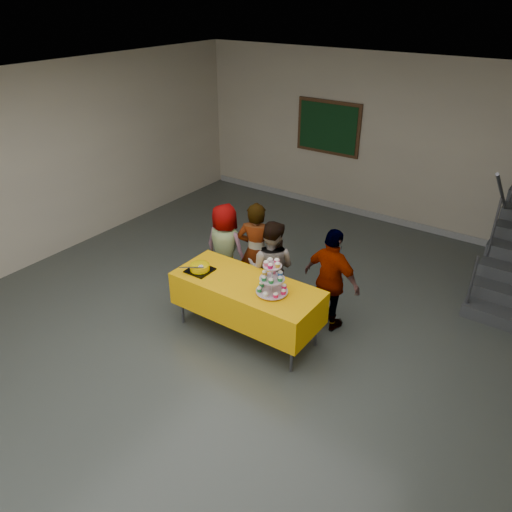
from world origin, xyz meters
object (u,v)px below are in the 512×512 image
Objects in this scene: schoolchild_d at (331,281)px; noticeboard at (328,127)px; schoolchild_a at (225,249)px; schoolchild_c at (271,269)px; bear_cake at (200,267)px; bake_table at (247,297)px; cupcake_stand at (272,280)px; schoolchild_b at (256,252)px.

noticeboard is at bearing -51.44° from schoolchild_d.
schoolchild_c is at bearing 169.56° from schoolchild_a.
bear_cake is at bearing 31.74° from schoolchild_c.
schoolchild_d is at bearing -60.87° from noticeboard.
schoolchild_c is (-0.03, 0.59, 0.12)m from bake_table.
cupcake_stand is at bearing -69.77° from noticeboard.
schoolchild_c is (-0.41, 0.61, -0.27)m from cupcake_stand.
schoolchild_a is 3.75m from noticeboard.
noticeboard reaches higher than schoolchild_b.
bear_cake is 0.26× the size of schoolchild_c.
schoolchild_c is at bearing 92.76° from bake_table.
cupcake_stand is at bearing 72.17° from schoolchild_d.
schoolchild_d is 1.08× the size of noticeboard.
schoolchild_a is at bearing 150.17° from cupcake_stand.
schoolchild_b is 1.04× the size of schoolchild_d.
cupcake_stand is at bearing 4.84° from bear_cake.
bake_table is 1.09m from schoolchild_d.
noticeboard reaches higher than schoolchild_d.
schoolchild_b is (-0.40, 0.77, 0.17)m from bake_table.
cupcake_stand is 0.30× the size of schoolchild_b.
bear_cake is 0.92m from schoolchild_b.
bake_table is at bearing 9.71° from bear_cake.
bake_table is 4.61m from noticeboard.
bear_cake is at bearing 54.15° from schoolchild_b.
bake_table is 1.38× the size of schoolchild_c.
noticeboard is (-1.22, 4.33, 1.04)m from bake_table.
cupcake_stand is at bearing 107.62° from schoolchild_c.
noticeboard is at bearing 105.72° from bake_table.
bake_table is 0.72m from bear_cake.
bake_table is 0.88m from schoolchild_b.
schoolchild_b reaches higher than cupcake_stand.
schoolchild_d is at bearing 178.74° from schoolchild_a.
schoolchild_d is (1.18, -0.03, -0.03)m from schoolchild_b.
noticeboard is (-2.00, 3.58, 0.90)m from schoolchild_d.
schoolchild_d is (1.43, 0.85, -0.13)m from bear_cake.
bake_table is at bearing 139.06° from schoolchild_a.
schoolchild_c is at bearing 48.22° from bear_cake.
cupcake_stand is 0.33× the size of schoolchild_c.
schoolchild_d is at bearing 159.08° from schoolchild_b.
schoolchild_b is (-0.78, 0.79, -0.22)m from cupcake_stand.
bake_table is at bearing 53.02° from schoolchild_d.
cupcake_stand is 0.33× the size of schoolchild_a.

